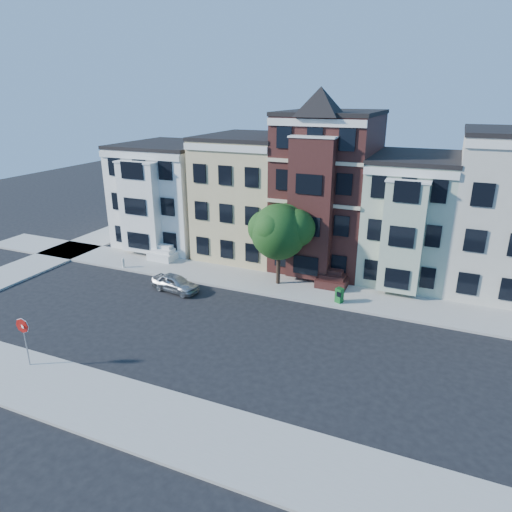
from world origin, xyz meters
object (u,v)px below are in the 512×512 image
at_px(parked_car, 175,283).
at_px(fire_hydrant, 123,264).
at_px(newspaper_box, 339,295).
at_px(stop_sign, 25,339).
at_px(street_tree, 279,235).

height_order(parked_car, fire_hydrant, parked_car).
height_order(newspaper_box, fire_hydrant, newspaper_box).
relative_size(newspaper_box, fire_hydrant, 1.63).
height_order(parked_car, newspaper_box, parked_car).
relative_size(parked_car, stop_sign, 1.21).
bearing_deg(newspaper_box, stop_sign, -109.14).
bearing_deg(fire_hydrant, parked_car, -18.08).
xyz_separation_m(street_tree, stop_sign, (-8.11, -15.30, -2.20)).
height_order(street_tree, parked_car, street_tree).
bearing_deg(parked_car, street_tree, -50.23).
height_order(street_tree, newspaper_box, street_tree).
distance_m(parked_car, stop_sign, 11.49).
bearing_deg(newspaper_box, fire_hydrant, -154.21).
xyz_separation_m(parked_car, newspaper_box, (11.40, 2.54, 0.03)).
xyz_separation_m(newspaper_box, stop_sign, (-13.09, -13.86, 1.02)).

